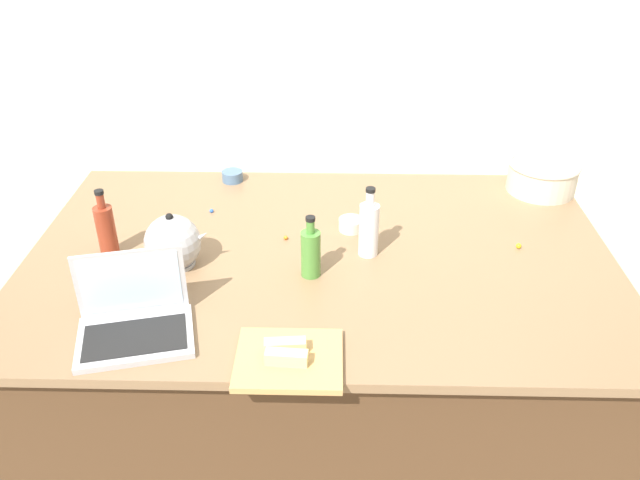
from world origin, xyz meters
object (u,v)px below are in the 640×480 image
ramekin_medium (232,176)px  butter_stick_left (286,358)px  ramekin_small (351,224)px  cutting_board (289,360)px  laptop (134,318)px  butter_stick_right (285,346)px  bottle_soy (106,230)px  bottle_vinegar (369,228)px  mixing_bowl_large (542,176)px  kettle (173,243)px  bottle_olive (311,252)px

ramekin_medium → butter_stick_left: bearing=-75.1°
ramekin_small → cutting_board: bearing=-103.9°
laptop → butter_stick_right: (0.42, -0.09, -0.01)m
bottle_soy → ramekin_small: 0.82m
bottle_soy → ramekin_small: size_ratio=2.79×
butter_stick_right → ramekin_medium: bearing=105.2°
bottle_vinegar → laptop: bearing=-147.3°
laptop → mixing_bowl_large: 1.63m
mixing_bowl_large → ramekin_small: bearing=-156.4°
laptop → mixing_bowl_large: (1.35, 0.91, 0.02)m
mixing_bowl_large → kettle: kettle is taller
laptop → ramekin_small: size_ratio=4.18×
bottle_vinegar → cutting_board: bottle_vinegar is taller
cutting_board → butter_stick_left: butter_stick_left is taller
bottle_soy → butter_stick_right: bearing=-38.7°
kettle → butter_stick_left: (0.39, -0.48, -0.04)m
laptop → bottle_vinegar: size_ratio=1.46×
bottle_olive → butter_stick_left: bottle_olive is taller
bottle_olive → bottle_vinegar: bottle_vinegar is taller
ramekin_small → ramekin_medium: (-0.47, 0.38, -0.00)m
butter_stick_right → ramekin_medium: size_ratio=1.32×
bottle_soy → butter_stick_right: bottle_soy is taller
bottle_soy → kettle: size_ratio=1.11×
bottle_soy → cutting_board: (0.63, -0.51, -0.09)m
bottle_olive → butter_stick_right: size_ratio=1.89×
mixing_bowl_large → ramekin_small: (-0.75, -0.33, -0.04)m
cutting_board → ramekin_small: bearing=76.1°
bottle_olive → butter_stick_right: (-0.05, -0.39, -0.05)m
laptop → bottle_olive: bearing=31.9°
bottle_soy → butter_stick_left: size_ratio=2.15×
butter_stick_left → ramekin_small: bearing=76.2°
laptop → cutting_board: size_ratio=1.26×
butter_stick_right → laptop: bearing=167.6°
bottle_olive → ramekin_medium: (-0.34, 0.67, -0.06)m
bottle_olive → cutting_board: size_ratio=0.74×
laptop → kettle: laptop is taller
laptop → bottle_vinegar: (0.66, 0.42, 0.05)m
mixing_bowl_large → bottle_olive: 1.07m
mixing_bowl_large → bottle_olive: size_ratio=1.31×
cutting_board → ramekin_medium: 1.12m
mixing_bowl_large → bottle_soy: bearing=-161.8°
laptop → ramekin_medium: size_ratio=4.23×
mixing_bowl_large → butter_stick_right: (-0.93, -1.00, -0.03)m
bottle_soy → ramekin_medium: bearing=59.8°
bottle_vinegar → butter_stick_right: (-0.24, -0.52, -0.06)m
kettle → ramekin_medium: 0.63m
butter_stick_left → ramekin_small: (0.18, 0.72, -0.01)m
laptop → butter_stick_left: size_ratio=3.21×
ramekin_small → bottle_olive: bearing=-114.5°
laptop → bottle_vinegar: 0.79m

